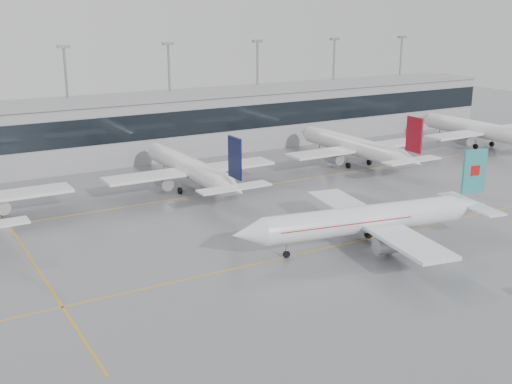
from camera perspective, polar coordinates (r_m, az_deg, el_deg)
ground at (r=80.87m, az=4.30°, el=-5.44°), size 320.00×320.00×0.00m
taxi_line_main at (r=80.87m, az=4.30°, el=-5.44°), size 120.00×0.25×0.01m
taxi_line_north at (r=105.59m, az=-4.92°, el=-0.28°), size 120.00×0.25×0.01m
taxi_line_cross at (r=83.30m, az=-19.33°, el=-5.68°), size 0.25×60.00×0.01m
terminal at (r=133.16m, az=-10.95°, el=5.55°), size 180.00×15.00×12.00m
terminal_glass at (r=125.90m, az=-9.82°, el=5.71°), size 180.00×0.20×5.00m
terminal_roof at (r=132.20m, az=-11.09°, el=8.19°), size 182.00×16.00×0.40m
light_masts at (r=137.70m, az=-11.96°, el=8.92°), size 156.40×1.00×22.60m
air_canada_jet at (r=83.14m, az=10.24°, el=-2.37°), size 36.60×29.61×11.54m
parked_jet_c at (r=107.86m, az=-5.81°, el=2.09°), size 29.64×36.96×11.72m
parked_jet_d at (r=125.97m, az=8.85°, el=4.00°), size 29.64×36.96×11.72m
parked_jet_e at (r=150.18m, az=19.35°, el=5.21°), size 29.64×36.96×11.72m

